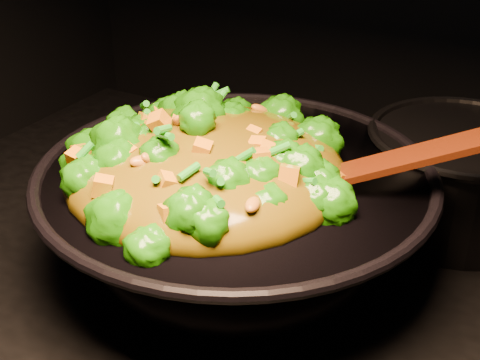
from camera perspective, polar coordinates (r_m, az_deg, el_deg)
The scene contains 4 objects.
wok at distance 0.78m, azimuth -0.37°, elevation -3.30°, with size 0.44×0.44×0.12m, color black, non-canonical shape.
stir_fry at distance 0.71m, azimuth -2.97°, elevation 4.05°, with size 0.31×0.31×0.11m, color #217908, non-canonical shape.
spatula at distance 0.70m, azimuth 14.66°, elevation 1.97°, with size 0.27×0.04×0.01m, color #391307.
back_pot at distance 0.90m, azimuth 18.09°, elevation 0.24°, with size 0.23×0.23×0.13m, color black.
Camera 1 is at (0.25, -0.48, 1.38)m, focal length 50.00 mm.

